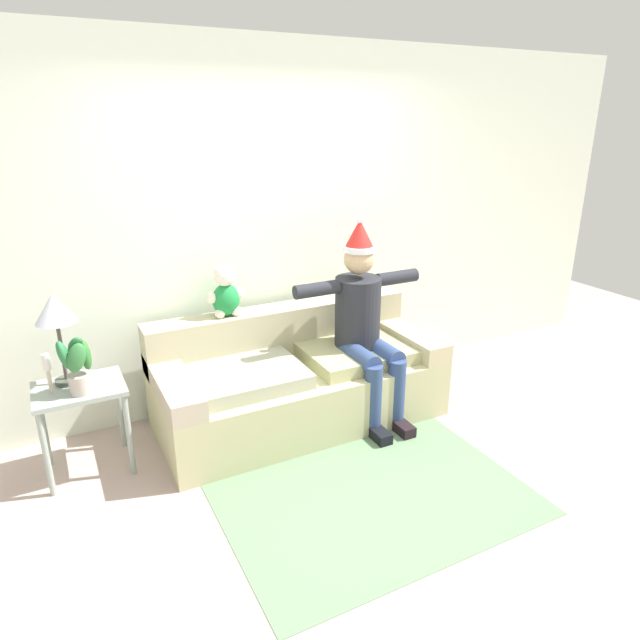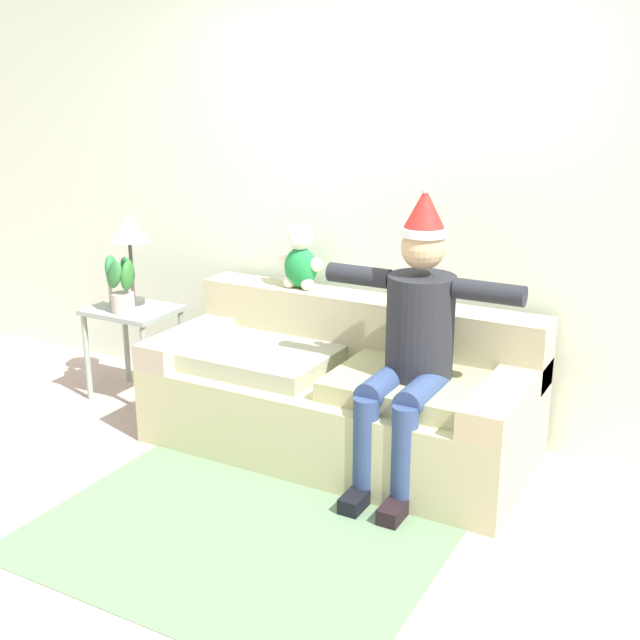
% 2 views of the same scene
% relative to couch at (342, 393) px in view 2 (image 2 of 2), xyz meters
% --- Properties ---
extents(ground_plane, '(10.00, 10.00, 0.00)m').
position_rel_couch_xyz_m(ground_plane, '(0.00, -1.01, -0.32)').
color(ground_plane, '#B59B93').
extents(back_wall, '(7.00, 0.10, 2.70)m').
position_rel_couch_xyz_m(back_wall, '(0.00, 0.54, 1.03)').
color(back_wall, silver).
rests_on(back_wall, ground_plane).
extents(couch, '(2.07, 0.92, 0.79)m').
position_rel_couch_xyz_m(couch, '(0.00, 0.00, 0.00)').
color(couch, '#B9B687').
rests_on(couch, ground_plane).
extents(person_seated, '(1.02, 0.77, 1.51)m').
position_rel_couch_xyz_m(person_seated, '(0.47, -0.16, 0.45)').
color(person_seated, '#24262C').
rests_on(person_seated, ground_plane).
extents(teddy_bear, '(0.29, 0.17, 0.38)m').
position_rel_couch_xyz_m(teddy_bear, '(-0.42, 0.29, 0.65)').
color(teddy_bear, '#1E893F').
rests_on(teddy_bear, couch).
extents(side_table, '(0.53, 0.42, 0.59)m').
position_rel_couch_xyz_m(side_table, '(-1.48, 0.01, 0.17)').
color(side_table, '#92A299').
rests_on(side_table, ground_plane).
extents(table_lamp, '(0.24, 0.24, 0.59)m').
position_rel_couch_xyz_m(table_lamp, '(-1.54, 0.09, 0.74)').
color(table_lamp, '#42483F').
rests_on(table_lamp, side_table).
extents(potted_plant, '(0.20, 0.21, 0.36)m').
position_rel_couch_xyz_m(potted_plant, '(-1.47, -0.08, 0.46)').
color(potted_plant, '#BFB1A6').
rests_on(potted_plant, side_table).
extents(candle_tall, '(0.04, 0.04, 0.25)m').
position_rel_couch_xyz_m(candle_tall, '(-1.63, -0.01, 0.44)').
color(candle_tall, beige).
rests_on(candle_tall, side_table).
extents(area_rug, '(1.81, 1.34, 0.01)m').
position_rel_couch_xyz_m(area_rug, '(0.00, -1.06, -0.31)').
color(area_rug, '#63845F').
rests_on(area_rug, ground_plane).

